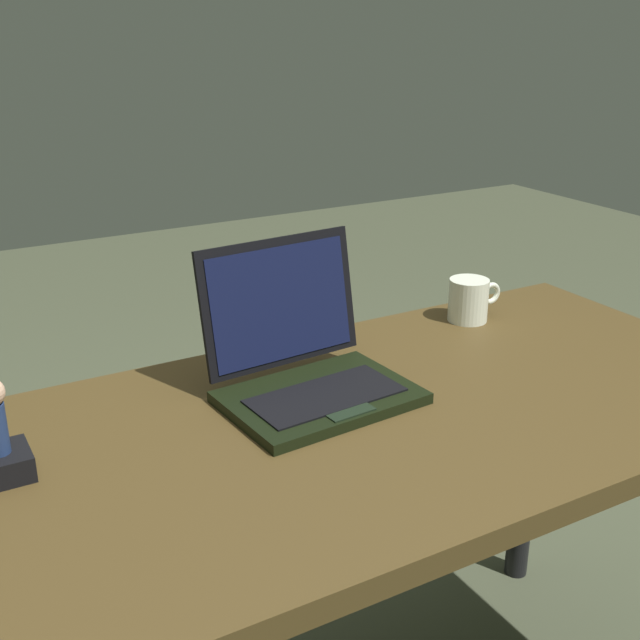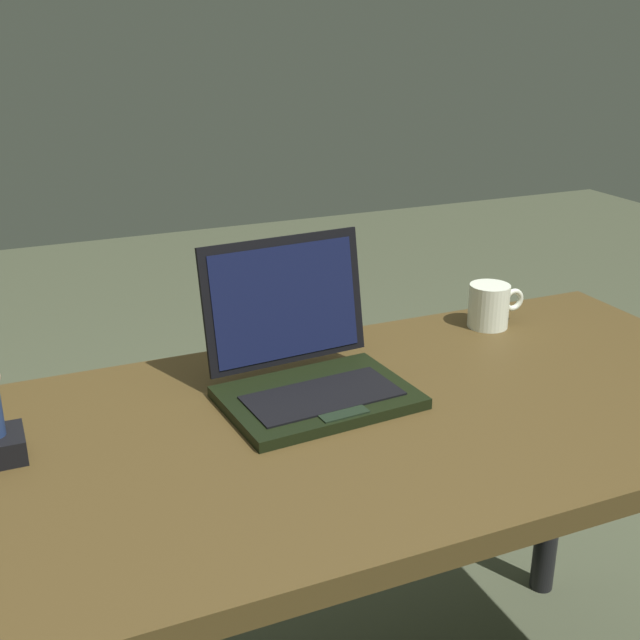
# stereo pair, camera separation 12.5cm
# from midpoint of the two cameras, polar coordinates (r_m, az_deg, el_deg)

# --- Properties ---
(desk) EXTENTS (1.33, 0.67, 0.74)m
(desk) POSITION_cam_midpoint_polar(r_m,az_deg,el_deg) (1.31, 1.70, -10.08)
(desk) COLOR #423218
(desk) RESTS_ON ground
(laptop_front) EXTENTS (0.31, 0.27, 0.24)m
(laptop_front) POSITION_cam_midpoint_polar(r_m,az_deg,el_deg) (1.28, -3.72, -3.36)
(laptop_front) COLOR black
(laptop_front) RESTS_ON desk
(figurine_stand) EXTENTS (0.08, 0.08, 0.04)m
(figurine_stand) POSITION_cam_midpoint_polar(r_m,az_deg,el_deg) (1.18, -24.65, -9.42)
(figurine_stand) COLOR black
(figurine_stand) RESTS_ON desk
(coffee_mug) EXTENTS (0.12, 0.08, 0.09)m
(coffee_mug) POSITION_cam_midpoint_polar(r_m,az_deg,el_deg) (1.61, 8.42, 1.40)
(coffee_mug) COLOR silver
(coffee_mug) RESTS_ON desk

